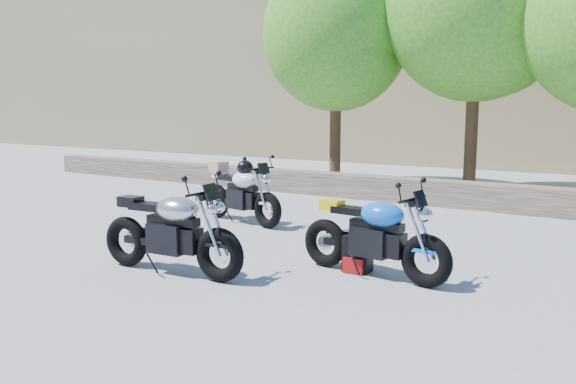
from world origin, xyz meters
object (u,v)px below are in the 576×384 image
object	(u,v)px
silver_bike	(171,232)
backpack	(357,254)
white_bike	(241,192)
blue_bike	(374,237)

from	to	relation	value
silver_bike	backpack	distance (m)	2.16
white_bike	silver_bike	bearing A→B (deg)	-54.36
silver_bike	backpack	size ratio (longest dim) A/B	4.64
white_bike	backpack	world-z (taller)	white_bike
blue_bike	white_bike	bearing A→B (deg)	158.20
blue_bike	backpack	distance (m)	0.36
silver_bike	blue_bike	world-z (taller)	silver_bike
white_bike	backpack	distance (m)	3.35
silver_bike	blue_bike	xyz separation A→B (m)	(1.97, 1.18, -0.02)
white_bike	blue_bike	bearing A→B (deg)	-14.97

